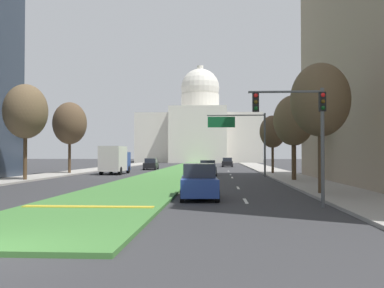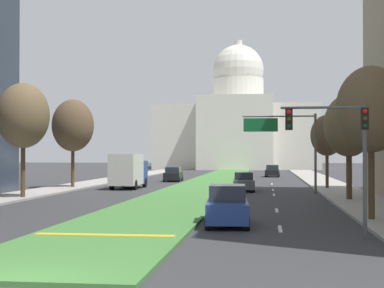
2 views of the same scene
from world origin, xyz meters
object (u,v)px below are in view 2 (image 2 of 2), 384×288
at_px(street_tree_right_near, 371,110).
at_px(street_tree_left_mid, 23,116).
at_px(capitol_building, 238,129).
at_px(box_truck_delivery, 128,171).
at_px(sedan_distant, 173,175).
at_px(sedan_far_horizon, 273,171).
at_px(sedan_lead_stopped, 227,206).
at_px(street_tree_right_mid, 349,126).
at_px(sedan_midblock, 244,182).
at_px(overhead_guide_sign, 287,136).
at_px(street_tree_left_far, 73,126).
at_px(traffic_light_near_right, 342,140).
at_px(street_tree_right_far, 327,136).

bearing_deg(street_tree_right_near, street_tree_left_mid, 152.95).
relative_size(capitol_building, box_truck_delivery, 5.29).
distance_m(sedan_distant, sedan_far_horizon, 18.84).
relative_size(sedan_lead_stopped, sedan_distant, 0.99).
distance_m(street_tree_left_mid, street_tree_right_mid, 22.86).
xyz_separation_m(capitol_building, sedan_midblock, (4.16, -78.06, -7.90)).
relative_size(overhead_guide_sign, sedan_distant, 1.39).
height_order(capitol_building, street_tree_left_far, capitol_building).
bearing_deg(sedan_lead_stopped, box_truck_delivery, 112.28).
xyz_separation_m(street_tree_right_near, box_truck_delivery, (-17.64, 24.62, -3.67)).
bearing_deg(street_tree_right_mid, traffic_light_near_right, -98.48).
distance_m(capitol_building, sedan_far_horizon, 47.64).
bearing_deg(traffic_light_near_right, box_truck_delivery, 117.30).
bearing_deg(box_truck_delivery, traffic_light_near_right, -62.70).
height_order(street_tree_right_mid, sedan_far_horizon, street_tree_right_mid).
bearing_deg(street_tree_right_near, traffic_light_near_right, -110.02).
xyz_separation_m(street_tree_left_mid, street_tree_right_mid, (22.82, 1.14, -0.80)).
distance_m(street_tree_right_near, street_tree_right_mid, 12.48).
bearing_deg(traffic_light_near_right, sedan_midblock, 99.86).
xyz_separation_m(capitol_building, street_tree_left_far, (-11.79, -76.17, -2.82)).
relative_size(street_tree_left_mid, box_truck_delivery, 1.30).
height_order(overhead_guide_sign, street_tree_right_mid, street_tree_right_mid).
bearing_deg(sedan_distant, street_tree_right_near, -68.12).
bearing_deg(sedan_lead_stopped, street_tree_left_far, 121.52).
distance_m(capitol_building, sedan_lead_stopped, 102.87).
height_order(traffic_light_near_right, sedan_lead_stopped, traffic_light_near_right).
relative_size(overhead_guide_sign, street_tree_right_far, 0.96).
height_order(overhead_guide_sign, street_tree_right_near, street_tree_right_near).
distance_m(street_tree_left_far, sedan_far_horizon, 35.49).
height_order(street_tree_left_mid, box_truck_delivery, street_tree_left_mid).
relative_size(street_tree_right_near, sedan_lead_stopped, 1.60).
xyz_separation_m(street_tree_right_mid, sedan_lead_stopped, (-7.38, -14.47, -4.29)).
height_order(capitol_building, sedan_distant, capitol_building).
height_order(street_tree_left_far, box_truck_delivery, street_tree_left_far).
relative_size(street_tree_left_mid, sedan_midblock, 1.83).
bearing_deg(traffic_light_near_right, sedan_far_horizon, 91.99).
bearing_deg(street_tree_left_mid, sedan_midblock, 36.02).
bearing_deg(sedan_far_horizon, sedan_distant, -128.05).
xyz_separation_m(street_tree_left_mid, box_truck_delivery, (4.53, 13.30, -4.26)).
bearing_deg(sedan_midblock, sedan_distant, 117.75).
height_order(sedan_midblock, sedan_distant, sedan_distant).
bearing_deg(sedan_distant, capitol_building, 85.66).
bearing_deg(street_tree_right_near, sedan_midblock, 107.14).
relative_size(street_tree_left_far, sedan_far_horizon, 1.94).
bearing_deg(street_tree_right_near, street_tree_left_far, 133.25).
distance_m(sedan_lead_stopped, box_truck_delivery, 28.79).
height_order(street_tree_right_near, sedan_midblock, street_tree_right_near).
xyz_separation_m(street_tree_right_mid, box_truck_delivery, (-18.29, 12.16, -3.46)).
bearing_deg(street_tree_left_far, street_tree_right_mid, -26.73).
height_order(traffic_light_near_right, street_tree_left_mid, street_tree_left_mid).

